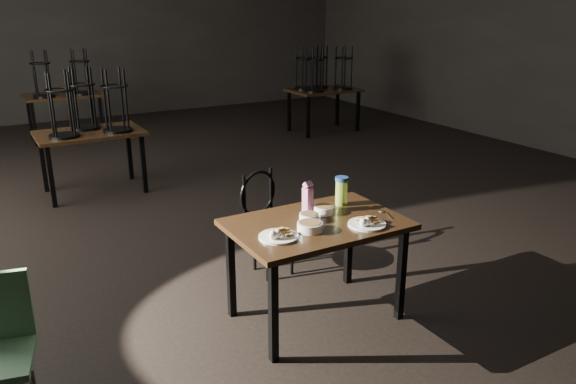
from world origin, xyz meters
TOP-DOWN VIEW (x-y plane):
  - main_table at (-0.72, -2.56)m, footprint 1.20×0.80m
  - plate_left at (-1.09, -2.68)m, footprint 0.26×0.26m
  - plate_right at (-0.46, -2.79)m, footprint 0.26×0.26m
  - bowl_near at (-0.76, -2.53)m, footprint 0.14×0.14m
  - bowl_far at (-0.59, -2.45)m, footprint 0.14×0.14m
  - bowl_big at (-0.85, -2.68)m, footprint 0.17×0.17m
  - juice_carton at (-0.68, -2.38)m, footprint 0.07×0.07m
  - water_bottle at (-0.37, -2.36)m, footprint 0.12×0.12m
  - spoon at (-0.21, -2.65)m, footprint 0.06×0.19m
  - bentwood_chair at (-0.66, -1.71)m, footprint 0.45×0.44m
  - bg_table_left at (-1.49, 1.17)m, footprint 1.20×0.80m
  - bg_table_right at (2.76, 2.67)m, footprint 1.20×0.80m
  - bg_table_far at (-1.30, 4.31)m, footprint 1.20×0.80m

SIDE VIEW (x-z plane):
  - bentwood_chair at x=-0.66m, z-range 0.08..0.95m
  - main_table at x=-0.72m, z-range 0.30..1.05m
  - bg_table_far at x=-1.30m, z-range 0.01..1.49m
  - spoon at x=-0.21m, z-range 0.75..0.76m
  - plate_left at x=-1.09m, z-range 0.73..0.81m
  - plate_right at x=-0.46m, z-range 0.73..0.82m
  - bg_table_left at x=-1.49m, z-range 0.04..1.52m
  - bowl_near at x=-0.76m, z-range 0.75..0.81m
  - bowl_far at x=-0.59m, z-range 0.75..0.81m
  - bowl_big at x=-0.85m, z-range 0.75..0.81m
  - bg_table_right at x=2.76m, z-range 0.06..1.54m
  - juice_carton at x=-0.68m, z-range 0.74..0.98m
  - water_bottle at x=-0.37m, z-range 0.75..0.97m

